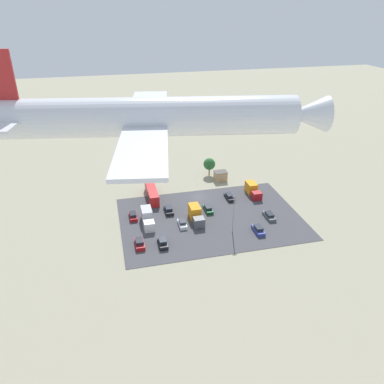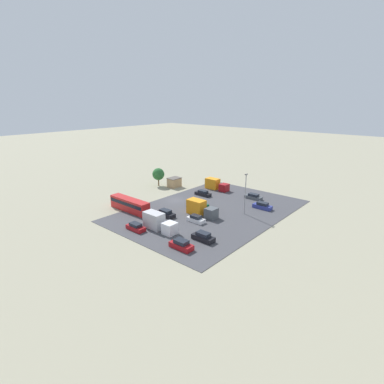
{
  "view_description": "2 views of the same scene",
  "coord_description": "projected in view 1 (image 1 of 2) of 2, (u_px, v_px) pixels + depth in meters",
  "views": [
    {
      "loc": [
        23.52,
        89.47,
        49.13
      ],
      "look_at": [
        9.68,
        32.02,
        18.72
      ],
      "focal_mm": 35.0,
      "sensor_mm": 36.0,
      "label": 1
    },
    {
      "loc": [
        53.79,
        52.56,
        25.38
      ],
      "look_at": [
        5.68,
        10.9,
        5.8
      ],
      "focal_mm": 28.0,
      "sensor_mm": 36.0,
      "label": 2
    }
  ],
  "objects": [
    {
      "name": "parked_car_6",
      "position": [
        208.0,
        209.0,
        97.44
      ],
      "size": [
        1.73,
        4.71,
        1.42
      ],
      "color": "#0C4723",
      "rests_on": "ground"
    },
    {
      "name": "parked_car_7",
      "position": [
        140.0,
        243.0,
        83.45
      ],
      "size": [
        1.97,
        4.49,
        1.66
      ],
      "color": "maroon",
      "rests_on": "ground"
    },
    {
      "name": "parked_truck_1",
      "position": [
        253.0,
        190.0,
        105.29
      ],
      "size": [
        2.48,
        7.31,
        3.09
      ],
      "color": "maroon",
      "rests_on": "ground"
    },
    {
      "name": "parked_car_3",
      "position": [
        182.0,
        224.0,
        90.91
      ],
      "size": [
        1.72,
        4.11,
        1.5
      ],
      "color": "silver",
      "rests_on": "ground"
    },
    {
      "name": "ground_plane",
      "position": [
        199.0,
        197.0,
        104.72
      ],
      "size": [
        400.0,
        400.0,
        0.0
      ],
      "primitive_type": "plane",
      "color": "gray"
    },
    {
      "name": "parked_car_1",
      "position": [
        229.0,
        197.0,
        103.33
      ],
      "size": [
        1.78,
        4.71,
        1.47
      ],
      "rotation": [
        0.0,
        0.0,
        3.14
      ],
      "color": "black",
      "rests_on": "ground"
    },
    {
      "name": "parked_truck_0",
      "position": [
        196.0,
        215.0,
        92.92
      ],
      "size": [
        2.56,
        7.55,
        3.35
      ],
      "color": "#4C5156",
      "rests_on": "ground"
    },
    {
      "name": "bus",
      "position": [
        152.0,
        192.0,
        103.47
      ],
      "size": [
        2.51,
        11.92,
        3.01
      ],
      "color": "red",
      "rests_on": "ground"
    },
    {
      "name": "airplane",
      "position": [
        161.0,
        117.0,
        38.04
      ],
      "size": [
        34.37,
        28.1,
        8.58
      ],
      "rotation": [
        0.0,
        0.0,
        1.4
      ],
      "color": "silver"
    },
    {
      "name": "shed_building",
      "position": [
        220.0,
        176.0,
        113.85
      ],
      "size": [
        3.84,
        3.09,
        2.84
      ],
      "color": "tan",
      "rests_on": "ground"
    },
    {
      "name": "parked_truck_2",
      "position": [
        147.0,
        218.0,
        91.58
      ],
      "size": [
        2.5,
        7.96,
        3.34
      ],
      "color": "silver",
      "rests_on": "ground"
    },
    {
      "name": "parked_car_5",
      "position": [
        163.0,
        243.0,
        83.69
      ],
      "size": [
        1.86,
        4.53,
        1.65
      ],
      "color": "black",
      "rests_on": "ground"
    },
    {
      "name": "parked_car_4",
      "position": [
        258.0,
        230.0,
        88.43
      ],
      "size": [
        1.8,
        4.61,
        1.6
      ],
      "rotation": [
        0.0,
        0.0,
        3.14
      ],
      "color": "navy",
      "rests_on": "ground"
    },
    {
      "name": "light_pole_lot_centre",
      "position": [
        233.0,
        213.0,
        86.4
      ],
      "size": [
        0.9,
        0.28,
        9.53
      ],
      "color": "gray",
      "rests_on": "ground"
    },
    {
      "name": "parked_car_2",
      "position": [
        269.0,
        216.0,
        94.25
      ],
      "size": [
        1.8,
        4.74,
        1.43
      ],
      "color": "#4C5156",
      "rests_on": "ground"
    },
    {
      "name": "parked_car_0",
      "position": [
        169.0,
        210.0,
        96.78
      ],
      "size": [
        1.96,
        4.69,
        1.57
      ],
      "rotation": [
        0.0,
        0.0,
        3.14
      ],
      "color": "black",
      "rests_on": "ground"
    },
    {
      "name": "tree_near_shed",
      "position": [
        209.0,
        164.0,
        116.26
      ],
      "size": [
        3.69,
        3.69,
        5.53
      ],
      "color": "brown",
      "rests_on": "ground"
    },
    {
      "name": "parked_car_8",
      "position": [
        133.0,
        216.0,
        94.15
      ],
      "size": [
        1.83,
        4.37,
        1.49
      ],
      "color": "maroon",
      "rests_on": "ground"
    },
    {
      "name": "parking_lot_surface",
      "position": [
        211.0,
        218.0,
        94.45
      ],
      "size": [
        45.04,
        31.07,
        0.08
      ],
      "color": "#424247",
      "rests_on": "ground"
    }
  ]
}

